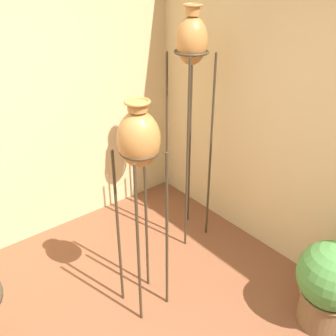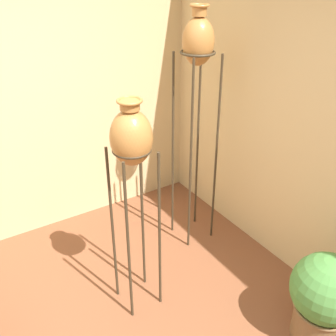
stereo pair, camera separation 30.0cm
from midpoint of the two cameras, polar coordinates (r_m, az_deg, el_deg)
vase_stand_tall at (r=3.14m, az=7.20°, el=16.16°), size 0.29×0.29×2.06m
vase_stand_medium at (r=2.45m, az=-1.84°, el=3.45°), size 0.27×0.27×1.62m
potted_plant at (r=2.98m, az=24.67°, el=-16.75°), size 0.48×0.48×0.69m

